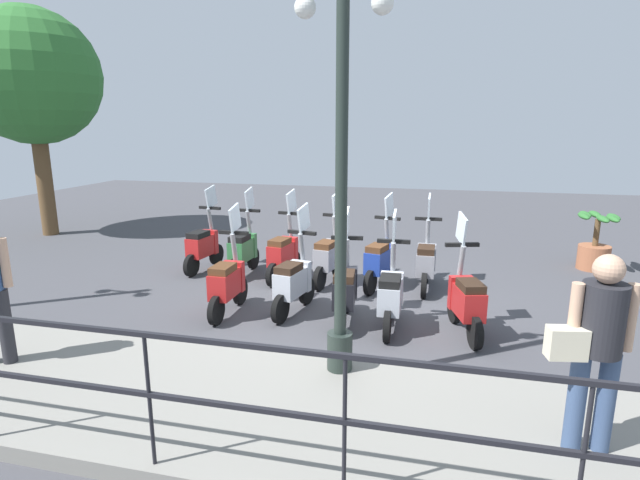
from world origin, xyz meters
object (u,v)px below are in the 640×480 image
scooter_near_4 (228,282)px  scooter_near_2 (345,289)px  scooter_near_0 (466,299)px  scooter_far_5 (203,245)px  scooter_far_0 (426,261)px  lamp_post_near (341,200)px  scooter_far_1 (380,260)px  scooter_far_2 (329,256)px  tree_large (32,78)px  scooter_near_3 (294,281)px  potted_palm (595,246)px  scooter_near_1 (391,294)px  scooter_far_4 (243,249)px  pedestrian_with_bag (597,340)px  scooter_far_3 (284,253)px

scooter_near_4 → scooter_near_2: bearing=-87.6°
scooter_near_0 → scooter_far_5: (1.89, 4.57, 0.00)m
scooter_far_0 → lamp_post_near: bearing=167.3°
scooter_far_1 → scooter_far_2: size_ratio=1.00×
tree_large → scooter_near_3: 8.77m
potted_palm → scooter_near_1: size_ratio=0.69×
tree_large → scooter_far_0: 9.88m
tree_large → scooter_near_2: bearing=-115.3°
scooter_near_0 → potted_palm: bearing=-49.7°
scooter_near_4 → scooter_far_5: size_ratio=1.00×
potted_palm → scooter_far_1: bearing=118.3°
lamp_post_near → scooter_far_2: 3.63m
potted_palm → scooter_far_2: (-1.99, 4.61, 0.04)m
scooter_far_5 → scooter_near_2: bearing=-115.0°
scooter_far_1 → scooter_far_5: bearing=100.6°
scooter_far_0 → scooter_near_1: bearing=167.7°
scooter_far_4 → scooter_far_2: bearing=-92.0°
pedestrian_with_bag → scooter_near_1: size_ratio=1.03×
scooter_far_3 → scooter_near_3: bearing=-148.4°
scooter_far_2 → scooter_near_2: bearing=-151.0°
tree_large → potted_palm: (-0.19, -12.11, -3.24)m
tree_large → scooter_far_5: (-1.96, -5.08, -3.20)m
scooter_far_0 → scooter_far_3: bearing=91.1°
potted_palm → scooter_far_2: size_ratio=0.69×
scooter_far_1 → scooter_far_5: 3.29m
scooter_near_0 → scooter_near_1: bearing=76.0°
scooter_far_1 → tree_large: bearing=90.2°
pedestrian_with_bag → scooter_far_4: bearing=36.7°
potted_palm → scooter_near_0: (-3.66, 2.46, 0.04)m
lamp_post_near → scooter_far_2: bearing=14.4°
scooter_near_3 → scooter_far_0: same height
scooter_near_4 → scooter_far_1: same height
pedestrian_with_bag → scooter_near_4: pedestrian_with_bag is taller
lamp_post_near → scooter_far_0: size_ratio=2.63×
lamp_post_near → scooter_near_1: size_ratio=2.63×
scooter_near_1 → potted_palm: bearing=-43.9°
lamp_post_near → scooter_near_1: (1.52, -0.37, -1.45)m
potted_palm → scooter_near_3: size_ratio=0.69×
potted_palm → scooter_far_5: bearing=104.2°
scooter_near_2 → scooter_far_2: bearing=13.4°
scooter_near_4 → scooter_far_0: same height
scooter_near_0 → scooter_far_3: (1.69, 2.96, 0.00)m
potted_palm → scooter_far_1: size_ratio=0.69×
scooter_near_3 → scooter_far_1: 1.77m
scooter_near_0 → scooter_near_2: size_ratio=1.00×
scooter_near_0 → scooter_far_5: bearing=51.7°
scooter_near_2 → pedestrian_with_bag: bearing=-141.9°
lamp_post_near → scooter_far_1: bearing=-0.7°
scooter_far_2 → scooter_far_0: bearing=-79.2°
scooter_far_0 → scooter_far_3: same height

